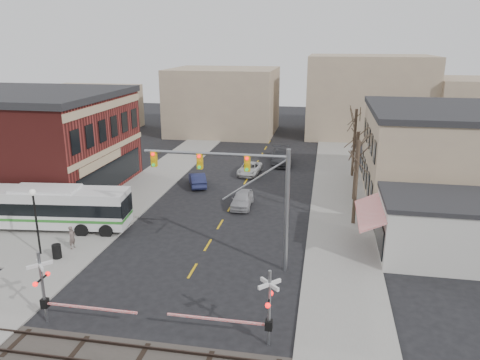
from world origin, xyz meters
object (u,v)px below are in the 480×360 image
trash_bin (57,251)px  car_a (242,199)px  rr_crossing_east (260,308)px  car_b (197,179)px  rr_crossing_west (50,289)px  transit_bus (48,207)px  pedestrian_near (72,237)px  car_d (281,157)px  street_lamp (35,209)px  traffic_signal_mast (246,183)px  car_c (250,169)px  pedestrian_far (71,219)px

trash_bin → car_a: (10.41, 12.51, 0.11)m
rr_crossing_east → car_a: bearing=102.8°
car_b → rr_crossing_west: bearing=66.3°
transit_bus → pedestrian_near: size_ratio=7.76×
rr_crossing_west → car_d: rr_crossing_west is taller
street_lamp → pedestrian_near: street_lamp is taller
rr_crossing_west → street_lamp: (-5.38, 7.11, 1.45)m
rr_crossing_east → rr_crossing_west: bearing=-179.0°
traffic_signal_mast → trash_bin: 13.71m
car_a → car_c: bearing=94.4°
street_lamp → car_b: street_lamp is taller
car_d → pedestrian_far: (-14.09, -23.09, 0.06)m
transit_bus → pedestrian_far: bearing=8.1°
rr_crossing_east → car_b: 26.20m
traffic_signal_mast → car_a: size_ratio=2.21×
car_b → pedestrian_near: pedestrian_near is taller
street_lamp → car_d: 31.08m
transit_bus → rr_crossing_west: rr_crossing_west is taller
car_c → pedestrian_near: (-9.12, -21.30, 0.31)m
trash_bin → car_c: car_c is taller
car_d → pedestrian_near: size_ratio=3.51×
rr_crossing_east → pedestrian_far: 20.18m
rr_crossing_west → car_a: size_ratio=1.34×
car_c → trash_bin: bearing=-108.7°
rr_crossing_west → rr_crossing_east: (10.87, 0.20, 0.00)m
transit_bus → pedestrian_near: bearing=-40.1°
rr_crossing_east → car_c: size_ratio=1.23×
traffic_signal_mast → trash_bin: bearing=-174.1°
car_a → car_d: (1.90, 15.60, 0.13)m
traffic_signal_mast → pedestrian_near: traffic_signal_mast is taller
street_lamp → car_a: street_lamp is taller
rr_crossing_east → car_c: bearing=100.3°
street_lamp → car_a: (11.92, 12.12, -2.71)m
traffic_signal_mast → pedestrian_far: (-14.43, 3.71, -4.80)m
car_a → car_c: 10.45m
transit_bus → car_a: transit_bus is taller
car_c → pedestrian_near: pedestrian_near is taller
pedestrian_near → rr_crossing_east: bearing=-113.0°
rr_crossing_east → car_c: (-5.37, 29.43, -1.33)m
transit_bus → street_lamp: (2.00, -4.38, 1.60)m
trash_bin → car_d: (12.31, 28.11, 0.23)m
transit_bus → pedestrian_near: (3.75, -3.17, -0.88)m
car_d → pedestrian_near: bearing=-120.5°
traffic_signal_mast → trash_bin: traffic_signal_mast is taller
transit_bus → pedestrian_far: (1.73, 0.25, -0.93)m
car_c → car_b: bearing=-127.3°
trash_bin → transit_bus: bearing=126.3°
car_b → traffic_signal_mast: bearing=94.0°
traffic_signal_mast → rr_crossing_west: traffic_signal_mast is taller
pedestrian_near → car_d: bearing=-18.1°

